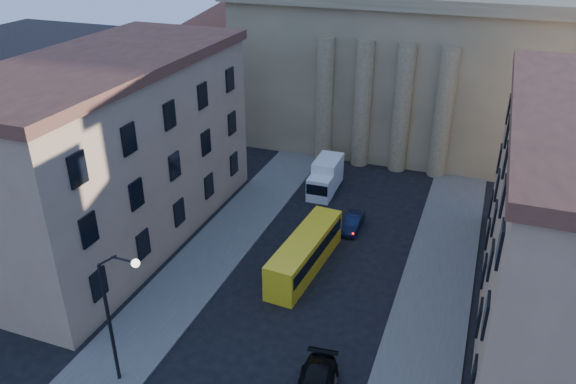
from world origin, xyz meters
name	(u,v)px	position (x,y,z in m)	size (l,w,h in m)	color
sidewalk_left	(190,279)	(-8.50, 18.00, 0.07)	(5.00, 60.00, 0.15)	#56544F
sidewalk_right	(425,334)	(8.50, 18.00, 0.07)	(5.00, 60.00, 0.15)	#56544F
church	(408,29)	(0.00, 55.47, 11.88)	(68.02, 28.76, 36.60)	#766848
building_left	(112,151)	(-17.00, 22.00, 7.42)	(11.60, 26.60, 14.70)	tan
street_lamp	(115,309)	(-6.97, 8.00, 5.29)	(2.62, 0.44, 8.83)	black
car_right_distant	(353,222)	(0.80, 29.26, 0.62)	(1.32, 3.77, 1.24)	black
city_bus	(305,252)	(-1.10, 22.35, 1.47)	(2.95, 9.88, 2.74)	yellow
box_truck	(325,177)	(-3.49, 35.34, 1.44)	(2.28, 5.58, 3.04)	white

